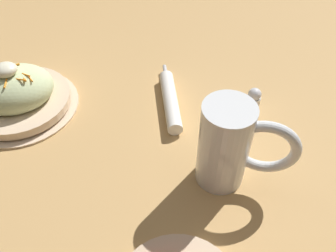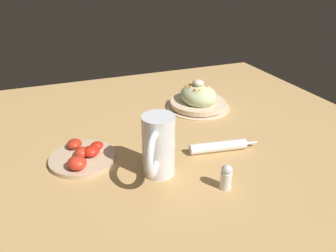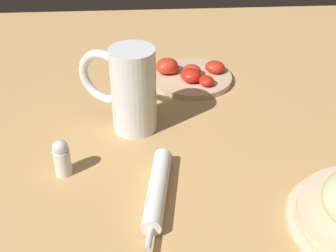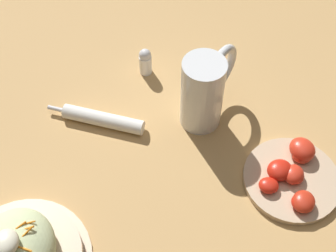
{
  "view_description": "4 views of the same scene",
  "coord_description": "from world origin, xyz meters",
  "px_view_note": "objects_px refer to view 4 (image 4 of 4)",
  "views": [
    {
      "loc": [
        -0.1,
        -0.4,
        0.51
      ],
      "look_at": [
        0.02,
        0.02,
        0.05
      ],
      "focal_mm": 37.92,
      "sensor_mm": 36.0,
      "label": 1
    },
    {
      "loc": [
        0.69,
        -0.28,
        0.47
      ],
      "look_at": [
        0.0,
        -0.02,
        0.09
      ],
      "focal_mm": 32.52,
      "sensor_mm": 36.0,
      "label": 2
    },
    {
      "loc": [
        0.07,
        0.64,
        0.48
      ],
      "look_at": [
        0.03,
        0.02,
        0.06
      ],
      "focal_mm": 48.54,
      "sensor_mm": 36.0,
      "label": 3
    },
    {
      "loc": [
        -0.49,
        -0.07,
        0.75
      ],
      "look_at": [
        0.01,
        -0.01,
        0.07
      ],
      "focal_mm": 49.22,
      "sensor_mm": 36.0,
      "label": 4
    }
  ],
  "objects_px": {
    "napkin_roll": "(102,119)",
    "salt_shaker": "(145,61)",
    "tomato_plate": "(293,176)",
    "beer_mug": "(204,94)"
  },
  "relations": [
    {
      "from": "napkin_roll",
      "to": "salt_shaker",
      "type": "xyz_separation_m",
      "value": [
        0.15,
        -0.07,
        0.02
      ]
    },
    {
      "from": "tomato_plate",
      "to": "salt_shaker",
      "type": "height_order",
      "value": "salt_shaker"
    },
    {
      "from": "beer_mug",
      "to": "napkin_roll",
      "type": "height_order",
      "value": "beer_mug"
    },
    {
      "from": "salt_shaker",
      "to": "tomato_plate",
      "type": "bearing_deg",
      "value": -128.35
    },
    {
      "from": "tomato_plate",
      "to": "beer_mug",
      "type": "bearing_deg",
      "value": 53.36
    },
    {
      "from": "beer_mug",
      "to": "salt_shaker",
      "type": "height_order",
      "value": "beer_mug"
    },
    {
      "from": "salt_shaker",
      "to": "beer_mug",
      "type": "bearing_deg",
      "value": -130.52
    },
    {
      "from": "napkin_roll",
      "to": "salt_shaker",
      "type": "bearing_deg",
      "value": -23.83
    },
    {
      "from": "napkin_roll",
      "to": "salt_shaker",
      "type": "height_order",
      "value": "salt_shaker"
    },
    {
      "from": "napkin_roll",
      "to": "tomato_plate",
      "type": "relative_size",
      "value": 1.14
    }
  ]
}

